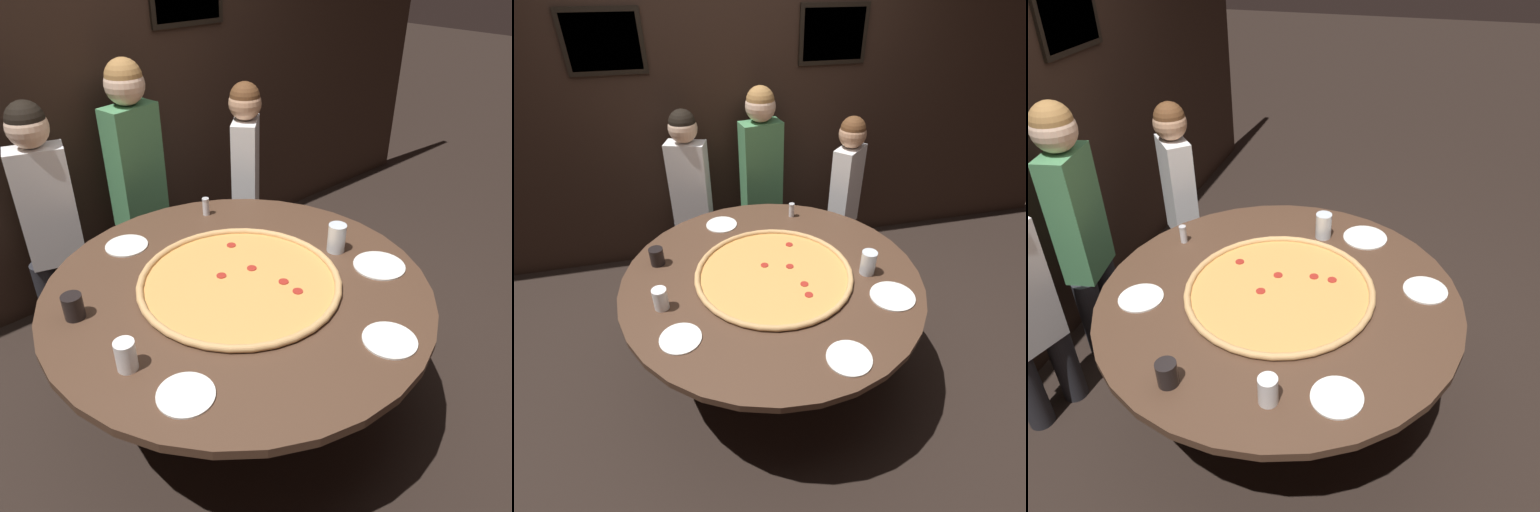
# 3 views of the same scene
# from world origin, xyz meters

# --- Properties ---
(ground_plane) EXTENTS (24.00, 24.00, 0.00)m
(ground_plane) POSITION_xyz_m (0.00, 0.00, 0.00)
(ground_plane) COLOR black
(dining_table) EXTENTS (1.68, 1.68, 0.74)m
(dining_table) POSITION_xyz_m (0.00, 0.00, 0.62)
(dining_table) COLOR #4C3323
(dining_table) RESTS_ON ground_plane
(giant_pizza) EXTENTS (0.89, 0.89, 0.03)m
(giant_pizza) POSITION_xyz_m (0.01, 0.00, 0.75)
(giant_pizza) COLOR #E0994C
(giant_pizza) RESTS_ON dining_table
(drink_cup_front_edge) EXTENTS (0.08, 0.08, 0.10)m
(drink_cup_front_edge) POSITION_xyz_m (-0.62, 0.26, 0.79)
(drink_cup_front_edge) COLOR black
(drink_cup_front_edge) RESTS_ON dining_table
(drink_cup_near_right) EXTENTS (0.07, 0.07, 0.12)m
(drink_cup_near_right) POSITION_xyz_m (-0.61, -0.13, 0.80)
(drink_cup_near_right) COLOR white
(drink_cup_near_right) RESTS_ON dining_table
(drink_cup_centre_back) EXTENTS (0.09, 0.09, 0.14)m
(drink_cup_centre_back) POSITION_xyz_m (0.53, -0.10, 0.81)
(drink_cup_centre_back) COLOR silver
(drink_cup_centre_back) RESTS_ON dining_table
(white_plate_far_back) EXTENTS (0.21, 0.21, 0.01)m
(white_plate_far_back) POSITION_xyz_m (0.19, -0.65, 0.74)
(white_plate_far_back) COLOR white
(white_plate_far_back) RESTS_ON dining_table
(white_plate_beside_cup) EXTENTS (0.20, 0.20, 0.01)m
(white_plate_beside_cup) POSITION_xyz_m (-0.53, -0.36, 0.74)
(white_plate_beside_cup) COLOR white
(white_plate_beside_cup) RESTS_ON dining_table
(white_plate_near_front) EXTENTS (0.20, 0.20, 0.01)m
(white_plate_near_front) POSITION_xyz_m (-0.20, 0.60, 0.74)
(white_plate_near_front) COLOR white
(white_plate_near_front) RESTS_ON dining_table
(white_plate_left_side) EXTENTS (0.24, 0.24, 0.01)m
(white_plate_left_side) POSITION_xyz_m (0.57, -0.32, 0.74)
(white_plate_left_side) COLOR white
(white_plate_left_side) RESTS_ON dining_table
(condiment_shaker) EXTENTS (0.04, 0.04, 0.10)m
(condiment_shaker) POSITION_xyz_m (0.29, 0.61, 0.79)
(condiment_shaker) COLOR silver
(condiment_shaker) RESTS_ON dining_table
(diner_centre_back) EXTENTS (0.38, 0.22, 1.48)m
(diner_centre_back) POSITION_xyz_m (0.20, 1.17, 0.84)
(diner_centre_back) COLOR #232328
(diner_centre_back) RESTS_ON ground_plane
(diner_far_right) EXTENTS (0.32, 0.31, 1.31)m
(diner_far_right) POSITION_xyz_m (0.80, 0.88, 0.74)
(diner_far_right) COLOR #232328
(diner_far_right) RESTS_ON ground_plane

